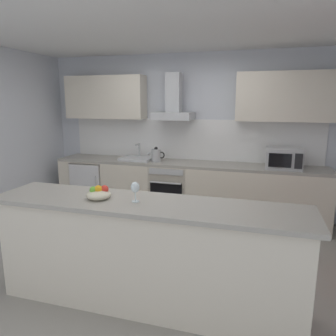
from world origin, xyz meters
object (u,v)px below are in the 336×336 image
Objects in this scene: kettle at (156,155)px; fruit_bowl at (99,194)px; oven at (171,189)px; microwave at (284,158)px; refrigerator at (93,185)px; sink at (137,158)px; range_hood at (173,105)px; wine_glass at (135,188)px.

fruit_bowl is (0.23, -2.30, 0.03)m from kettle.
microwave is at bearing -0.95° from oven.
fruit_bowl is (-1.69, -2.30, -0.01)m from microwave.
refrigerator is 1.70× the size of sink.
fruit_bowl is (-0.01, -2.46, -0.75)m from range_hood.
fruit_bowl is (1.40, -2.33, 0.61)m from refrigerator.
sink is (-2.27, 0.04, -0.12)m from microwave.
microwave is (3.09, -0.03, 0.62)m from refrigerator.
sink is (-0.59, 0.01, 0.47)m from oven.
oven is 1.78m from microwave.
oven is 3.64× the size of fruit_bowl.
fruit_bowl is (0.58, -2.34, 0.11)m from sink.
fruit_bowl reaches higher than oven.
wine_glass is (1.75, -2.32, 0.69)m from refrigerator.
sink is (0.82, 0.01, 0.50)m from refrigerator.
wine_glass is (0.34, -2.32, 0.65)m from oven.
sink reaches higher than kettle.
fruit_bowl reaches higher than refrigerator.
range_hood reaches higher than refrigerator.
wine_glass is (-1.34, -2.29, 0.06)m from microwave.
microwave is at bearing -0.47° from refrigerator.
oven reaches higher than refrigerator.
microwave is 2.66m from wine_glass.
kettle reaches higher than fruit_bowl.
kettle is at bearing -7.25° from sink.
microwave is 0.69× the size of range_hood.
microwave is at bearing 59.70° from wine_glass.
microwave is 2.27m from sink.
refrigerator is at bearing 127.06° from wine_glass.
kettle is (1.17, -0.03, 0.58)m from refrigerator.
range_hood is 4.05× the size of wine_glass.
refrigerator is 1.18× the size of range_hood.
oven is 1.11× the size of range_hood.
wine_glass reaches higher than fruit_bowl.
range_hood is (-0.00, 0.13, 1.33)m from oven.
wine_glass is at bearing -81.64° from oven.
refrigerator is at bearing -179.89° from oven.
refrigerator is 2.79m from fruit_bowl.
oven is 2.43m from wine_glass.
oven is at bearing 0.11° from refrigerator.
wine_glass reaches higher than oven.
wine_glass is 0.81× the size of fruit_bowl.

